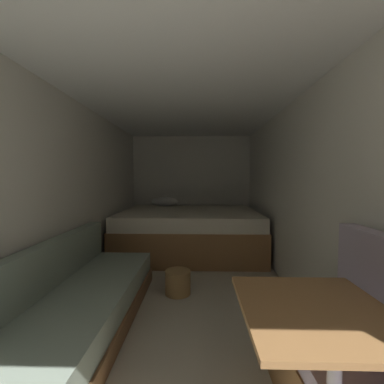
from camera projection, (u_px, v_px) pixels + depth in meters
ground_plane at (184, 300)px, 2.60m from camera, size 7.21×7.21×0.00m
wall_back at (191, 188)px, 5.17m from camera, size 2.46×0.05×2.10m
wall_left at (65, 198)px, 2.57m from camera, size 0.05×5.21×2.10m
wall_right at (304, 199)px, 2.51m from camera, size 0.05×5.21×2.10m
ceiling_slab at (183, 90)px, 2.48m from camera, size 2.46×5.21×0.05m
bed at (189, 231)px, 4.26m from camera, size 2.24×1.75×0.89m
sofa_left at (62, 321)px, 1.83m from camera, size 0.74×2.60×0.72m
dinette_bench at (365, 384)px, 1.16m from camera, size 0.55×1.04×0.97m
dinette_table at (315, 330)px, 1.09m from camera, size 0.62×0.65×0.71m
wicker_basket at (178, 282)px, 2.74m from camera, size 0.28×0.28×0.25m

